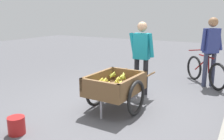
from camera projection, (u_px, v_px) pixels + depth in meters
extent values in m
plane|color=#56565B|center=(110.00, 106.00, 4.82)|extent=(24.00, 24.00, 0.00)
cube|color=brown|center=(115.00, 90.00, 4.55)|extent=(1.13, 0.84, 0.10)
cube|color=brown|center=(99.00, 88.00, 4.08)|extent=(0.09, 0.80, 0.24)
cube|color=brown|center=(128.00, 75.00, 4.94)|extent=(0.09, 0.80, 0.24)
cube|color=brown|center=(133.00, 84.00, 4.32)|extent=(1.10, 0.10, 0.24)
cube|color=brown|center=(99.00, 78.00, 4.70)|extent=(1.10, 0.10, 0.24)
torus|color=black|center=(136.00, 98.00, 4.34)|extent=(0.64, 0.08, 0.64)
torus|color=black|center=(96.00, 90.00, 4.79)|extent=(0.64, 0.08, 0.64)
cylinder|color=#9E9EA8|center=(115.00, 94.00, 4.57)|extent=(0.07, 0.88, 0.04)
cylinder|color=brown|center=(150.00, 75.00, 5.03)|extent=(0.55, 0.05, 0.04)
cylinder|color=brown|center=(121.00, 71.00, 5.37)|extent=(0.55, 0.05, 0.04)
cylinder|color=#9E9EA8|center=(101.00, 109.00, 4.21)|extent=(0.04, 0.04, 0.35)
ellipsoid|color=gold|center=(117.00, 81.00, 4.54)|extent=(0.18, 0.10, 0.14)
ellipsoid|color=gold|center=(117.00, 81.00, 4.52)|extent=(0.19, 0.08, 0.08)
ellipsoid|color=gold|center=(117.00, 80.00, 4.50)|extent=(0.19, 0.10, 0.09)
ellipsoid|color=gold|center=(117.00, 80.00, 4.49)|extent=(0.18, 0.05, 0.14)
ellipsoid|color=gold|center=(126.00, 89.00, 4.29)|extent=(0.18, 0.08, 0.14)
ellipsoid|color=gold|center=(126.00, 89.00, 4.27)|extent=(0.18, 0.05, 0.05)
ellipsoid|color=gold|center=(125.00, 89.00, 4.24)|extent=(0.17, 0.06, 0.15)
ellipsoid|color=gold|center=(103.00, 85.00, 4.42)|extent=(0.18, 0.10, 0.13)
ellipsoid|color=gold|center=(103.00, 84.00, 4.41)|extent=(0.19, 0.08, 0.10)
ellipsoid|color=gold|center=(103.00, 84.00, 4.40)|extent=(0.19, 0.08, 0.05)
ellipsoid|color=gold|center=(103.00, 84.00, 4.38)|extent=(0.18, 0.12, 0.11)
ellipsoid|color=gold|center=(103.00, 83.00, 4.37)|extent=(0.17, 0.07, 0.15)
ellipsoid|color=gold|center=(121.00, 78.00, 4.67)|extent=(0.18, 0.09, 0.13)
ellipsoid|color=gold|center=(121.00, 78.00, 4.64)|extent=(0.19, 0.07, 0.05)
ellipsoid|color=gold|center=(120.00, 78.00, 4.62)|extent=(0.18, 0.06, 0.12)
ellipsoid|color=gold|center=(101.00, 82.00, 4.56)|extent=(0.18, 0.10, 0.13)
ellipsoid|color=gold|center=(101.00, 82.00, 4.55)|extent=(0.19, 0.07, 0.08)
ellipsoid|color=gold|center=(101.00, 81.00, 4.53)|extent=(0.19, 0.08, 0.08)
ellipsoid|color=gold|center=(100.00, 81.00, 4.51)|extent=(0.18, 0.07, 0.14)
ellipsoid|color=gold|center=(124.00, 85.00, 4.50)|extent=(0.18, 0.09, 0.14)
ellipsoid|color=gold|center=(124.00, 85.00, 4.48)|extent=(0.18, 0.10, 0.05)
ellipsoid|color=gold|center=(123.00, 84.00, 4.46)|extent=(0.17, 0.08, 0.15)
ellipsoid|color=gold|center=(113.00, 75.00, 4.98)|extent=(0.19, 0.08, 0.12)
ellipsoid|color=gold|center=(113.00, 75.00, 4.96)|extent=(0.19, 0.11, 0.05)
ellipsoid|color=gold|center=(112.00, 75.00, 4.93)|extent=(0.18, 0.08, 0.14)
ellipsoid|color=gold|center=(137.00, 78.00, 4.69)|extent=(0.17, 0.08, 0.15)
ellipsoid|color=gold|center=(137.00, 78.00, 4.68)|extent=(0.19, 0.10, 0.09)
ellipsoid|color=gold|center=(137.00, 77.00, 4.66)|extent=(0.19, 0.08, 0.05)
ellipsoid|color=gold|center=(137.00, 77.00, 4.65)|extent=(0.19, 0.11, 0.09)
ellipsoid|color=gold|center=(137.00, 77.00, 4.63)|extent=(0.18, 0.10, 0.15)
ellipsoid|color=gold|center=(98.00, 84.00, 4.26)|extent=(0.18, 0.05, 0.13)
ellipsoid|color=gold|center=(97.00, 84.00, 4.24)|extent=(0.18, 0.06, 0.05)
ellipsoid|color=gold|center=(97.00, 84.00, 4.22)|extent=(0.18, 0.09, 0.14)
ellipsoid|color=gold|center=(108.00, 85.00, 4.50)|extent=(0.18, 0.09, 0.15)
ellipsoid|color=gold|center=(108.00, 85.00, 4.47)|extent=(0.19, 0.10, 0.05)
ellipsoid|color=gold|center=(107.00, 84.00, 4.45)|extent=(0.18, 0.06, 0.13)
ellipsoid|color=gold|center=(121.00, 84.00, 4.58)|extent=(0.17, 0.10, 0.15)
ellipsoid|color=gold|center=(120.00, 84.00, 4.55)|extent=(0.18, 0.12, 0.05)
ellipsoid|color=gold|center=(120.00, 84.00, 4.53)|extent=(0.18, 0.07, 0.13)
ellipsoid|color=gold|center=(123.00, 77.00, 4.84)|extent=(0.17, 0.11, 0.15)
ellipsoid|color=gold|center=(123.00, 77.00, 4.82)|extent=(0.19, 0.06, 0.09)
ellipsoid|color=gold|center=(123.00, 77.00, 4.81)|extent=(0.19, 0.11, 0.05)
ellipsoid|color=gold|center=(123.00, 76.00, 4.79)|extent=(0.19, 0.07, 0.10)
ellipsoid|color=gold|center=(123.00, 76.00, 4.78)|extent=(0.18, 0.10, 0.15)
ellipsoid|color=gold|center=(105.00, 82.00, 4.31)|extent=(0.19, 0.08, 0.12)
ellipsoid|color=gold|center=(105.00, 82.00, 4.29)|extent=(0.19, 0.06, 0.08)
ellipsoid|color=gold|center=(104.00, 82.00, 4.28)|extent=(0.19, 0.10, 0.08)
ellipsoid|color=gold|center=(104.00, 81.00, 4.26)|extent=(0.18, 0.05, 0.14)
cylinder|color=black|center=(145.00, 77.00, 5.45)|extent=(0.11, 0.11, 0.80)
cylinder|color=black|center=(136.00, 76.00, 5.56)|extent=(0.11, 0.11, 0.80)
cube|color=teal|center=(142.00, 46.00, 5.35)|extent=(0.21, 0.35, 0.57)
sphere|color=tan|center=(142.00, 27.00, 5.26)|extent=(0.22, 0.22, 0.22)
cylinder|color=teal|center=(151.00, 46.00, 5.23)|extent=(0.08, 0.15, 0.52)
cylinder|color=teal|center=(133.00, 44.00, 5.46)|extent=(0.08, 0.18, 0.52)
torus|color=black|center=(194.00, 68.00, 6.70)|extent=(0.52, 0.49, 0.66)
torus|color=black|center=(218.00, 77.00, 5.75)|extent=(0.52, 0.49, 0.66)
cylinder|color=maroon|center=(206.00, 57.00, 6.14)|extent=(0.46, 0.44, 0.04)
cylinder|color=maroon|center=(209.00, 64.00, 6.06)|extent=(0.10, 0.10, 0.45)
cylinder|color=maroon|center=(201.00, 64.00, 6.36)|extent=(0.41, 0.39, 0.43)
ellipsoid|color=black|center=(210.00, 54.00, 5.98)|extent=(0.20, 0.08, 0.06)
cylinder|color=maroon|center=(197.00, 50.00, 6.54)|extent=(0.33, 0.35, 0.03)
cylinder|color=#333851|center=(205.00, 70.00, 6.04)|extent=(0.11, 0.11, 0.84)
cylinder|color=#333851|center=(213.00, 69.00, 6.09)|extent=(0.11, 0.11, 0.84)
cube|color=navy|center=(212.00, 41.00, 5.90)|extent=(0.38, 0.38, 0.60)
sphere|color=#9E704C|center=(213.00, 22.00, 5.80)|extent=(0.23, 0.23, 0.23)
cylinder|color=navy|center=(204.00, 40.00, 5.84)|extent=(0.08, 0.10, 0.54)
cylinder|color=navy|center=(220.00, 39.00, 5.94)|extent=(0.08, 0.18, 0.54)
cylinder|color=#B21E1E|center=(17.00, 125.00, 3.68)|extent=(0.26, 0.26, 0.27)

